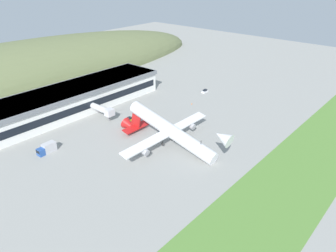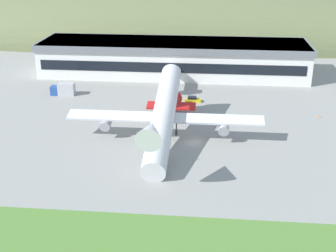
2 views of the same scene
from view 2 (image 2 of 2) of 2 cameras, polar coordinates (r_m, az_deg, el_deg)
name	(u,v)px [view 2 (image 2 of 2)]	position (r m, az deg, el deg)	size (l,w,h in m)	color
ground_plane	(195,142)	(99.09, 3.30, -2.01)	(390.28, 390.28, 0.00)	gray
hill_backdrop	(165,39)	(203.96, -0.32, 10.56)	(295.44, 63.96, 42.26)	#667047
terminal_building	(173,56)	(147.92, 0.66, 8.54)	(83.24, 20.98, 10.46)	white
jetway_0	(175,77)	(131.98, 0.82, 6.02)	(3.38, 12.43, 5.43)	silver
cargo_airplane	(164,115)	(98.01, -0.48, 1.36)	(41.81, 47.78, 15.28)	silver
service_car_0	(193,100)	(123.64, 3.02, 3.24)	(4.27, 2.05, 1.45)	gold
fuel_truck	(63,89)	(132.01, -12.63, 4.37)	(6.69, 2.72, 3.28)	#264C99
traffic_cone_0	(319,116)	(118.38, 17.97, 1.13)	(0.52, 0.52, 0.58)	orange
traffic_cone_1	(223,120)	(111.08, 6.69, 0.74)	(0.52, 0.52, 0.58)	orange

